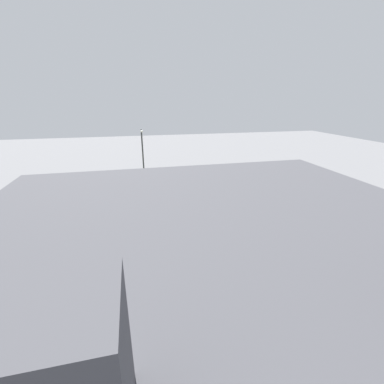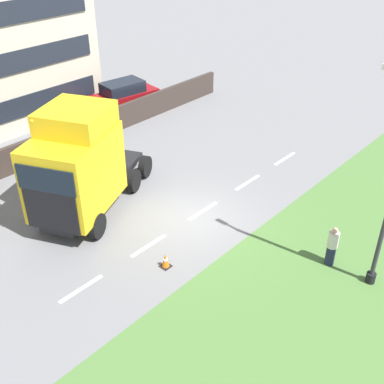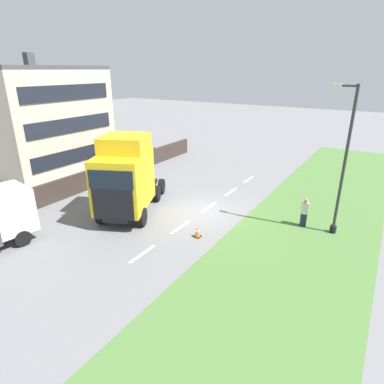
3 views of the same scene
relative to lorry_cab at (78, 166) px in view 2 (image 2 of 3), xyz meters
name	(u,v)px [view 2 (image 2 of 3)]	position (x,y,z in m)	size (l,w,h in m)	color
ground_plane	(192,218)	(-3.45, -2.90, -2.38)	(120.00, 120.00, 0.00)	slate
grass_verge	(320,284)	(-9.45, -2.90, -2.37)	(7.00, 44.00, 0.01)	#4C7538
lane_markings	(203,211)	(-3.45, -3.60, -2.38)	(0.16, 14.60, 0.00)	white
boundary_wall	(63,140)	(5.55, -2.90, -1.68)	(0.25, 24.00, 1.40)	#382D28
lorry_cab	(78,166)	(0.00, 0.00, 0.00)	(5.11, 7.09, 4.87)	black
parked_car	(122,98)	(7.27, -8.46, -1.42)	(2.38, 4.62, 1.95)	maroon
pedestrian	(332,246)	(-9.13, -4.11, -1.59)	(0.39, 0.39, 1.62)	#1E233D
traffic_cone_lead	(165,260)	(-4.80, 0.03, -2.09)	(0.36, 0.36, 0.58)	black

